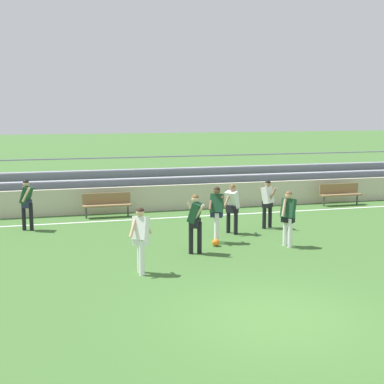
% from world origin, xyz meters
% --- Properties ---
extents(ground_plane, '(160.00, 160.00, 0.00)m').
position_xyz_m(ground_plane, '(0.00, 0.00, 0.00)').
color(ground_plane, '#3D662D').
extents(field_line_sideline, '(44.00, 0.12, 0.01)m').
position_xyz_m(field_line_sideline, '(0.00, 10.03, 0.00)').
color(field_line_sideline, white).
rests_on(field_line_sideline, ground).
extents(sideline_wall, '(48.00, 0.16, 1.01)m').
position_xyz_m(sideline_wall, '(0.00, 11.53, 0.51)').
color(sideline_wall, beige).
rests_on(sideline_wall, ground).
extents(bleacher_stand, '(24.89, 2.65, 1.88)m').
position_xyz_m(bleacher_stand, '(0.73, 13.64, 0.75)').
color(bleacher_stand, '#9EA3AD').
rests_on(bleacher_stand, ground).
extents(bench_far_left, '(1.80, 0.40, 0.90)m').
position_xyz_m(bench_far_left, '(-2.14, 10.81, 0.55)').
color(bench_far_left, olive).
rests_on(bench_far_left, ground).
extents(bench_near_bin, '(1.80, 0.40, 0.90)m').
position_xyz_m(bench_near_bin, '(7.64, 10.81, 0.55)').
color(bench_near_bin, olive).
rests_on(bench_near_bin, ground).
extents(player_dark_wide_right, '(0.63, 0.50, 1.72)m').
position_xyz_m(player_dark_wide_right, '(0.65, 5.97, 1.03)').
color(player_dark_wide_right, white).
rests_on(player_dark_wide_right, ground).
extents(player_dark_pressing_high, '(0.53, 0.63, 1.68)m').
position_xyz_m(player_dark_pressing_high, '(-0.30, 4.95, 1.00)').
color(player_dark_pressing_high, black).
rests_on(player_dark_pressing_high, ground).
extents(player_white_deep_cover, '(0.64, 0.48, 1.67)m').
position_xyz_m(player_white_deep_cover, '(-2.09, 3.47, 0.99)').
color(player_white_deep_cover, white).
rests_on(player_white_deep_cover, ground).
extents(player_white_trailing_run, '(0.73, 0.52, 1.63)m').
position_xyz_m(player_white_trailing_run, '(1.50, 6.98, 0.96)').
color(player_white_trailing_run, black).
rests_on(player_white_trailing_run, ground).
extents(player_white_overlapping, '(0.50, 0.63, 1.65)m').
position_xyz_m(player_white_overlapping, '(2.93, 7.46, 0.98)').
color(player_white_overlapping, black).
rests_on(player_white_overlapping, ground).
extents(player_dark_wide_left, '(0.48, 0.57, 1.70)m').
position_xyz_m(player_dark_wide_left, '(-4.94, 9.23, 1.02)').
color(player_dark_wide_left, black).
rests_on(player_dark_wide_left, ground).
extents(player_dark_challenging, '(0.59, 0.52, 1.66)m').
position_xyz_m(player_dark_challenging, '(2.53, 4.98, 0.99)').
color(player_dark_challenging, white).
rests_on(player_dark_challenging, ground).
extents(soccer_ball, '(0.22, 0.22, 0.22)m').
position_xyz_m(soccer_ball, '(0.51, 5.58, 0.11)').
color(soccer_ball, orange).
rests_on(soccer_ball, ground).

